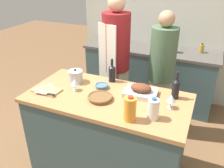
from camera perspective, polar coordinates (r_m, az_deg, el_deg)
name	(u,v)px	position (r m, az deg, el deg)	size (l,w,h in m)	color
ground_plane	(108,166)	(2.90, -0.99, -19.13)	(12.00, 12.00, 0.00)	brown
kitchen_island	(108,134)	(2.58, -1.07, -11.94)	(1.60, 0.79, 0.93)	#3D565B
back_counter	(149,75)	(3.91, 8.85, 2.08)	(2.05, 0.60, 0.92)	#3D565B
back_wall	(158,21)	(3.98, 11.09, 14.75)	(2.55, 0.10, 2.55)	silver
roasting_pan	(141,91)	(2.34, 6.95, -1.63)	(0.33, 0.25, 0.12)	#BCBCC1
wicker_basket	(100,97)	(2.26, -2.88, -3.24)	(0.24, 0.24, 0.04)	brown
cutting_board	(47,90)	(2.49, -15.36, -1.46)	(0.28, 0.18, 0.02)	tan
stock_pot	(76,76)	(2.60, -8.77, 1.85)	(0.16, 0.16, 0.16)	#B7B7BC
mixing_bowl	(102,86)	(2.46, -2.50, -0.46)	(0.14, 0.14, 0.04)	slate
juice_jug	(130,109)	(1.94, 4.35, -6.01)	(0.10, 0.10, 0.23)	orange
milk_jug	(153,109)	(1.99, 9.89, -5.94)	(0.10, 0.10, 0.20)	white
wine_bottle_green	(176,88)	(2.32, 15.11, -0.94)	(0.07, 0.07, 0.28)	black
wine_bottle_dark	(112,73)	(2.57, -0.01, 2.73)	(0.07, 0.07, 0.26)	black
wine_glass_left	(75,82)	(2.41, -8.98, 0.45)	(0.08, 0.08, 0.13)	silver
wine_glass_right	(171,99)	(2.16, 14.08, -3.41)	(0.08, 0.08, 0.13)	silver
knife_chef	(45,94)	(2.41, -15.71, -2.23)	(0.22, 0.05, 0.01)	#B7B7BC
knife_paring	(52,86)	(2.57, -14.21, -0.58)	(0.14, 0.09, 0.01)	#B7B7BC
stand_mixer	(165,43)	(3.60, 12.73, 9.54)	(0.18, 0.14, 0.30)	#333842
condiment_bottle_tall	(161,42)	(3.84, 11.61, 9.76)	(0.05, 0.05, 0.14)	#234C28
condiment_bottle_short	(202,49)	(3.72, 20.75, 7.99)	(0.07, 0.07, 0.14)	#B28E2D
person_cook_aproned	(116,59)	(3.05, 0.92, 6.01)	(0.36, 0.38, 1.78)	beige
person_cook_guest	(161,70)	(3.02, 11.81, 3.34)	(0.32, 0.32, 1.63)	beige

